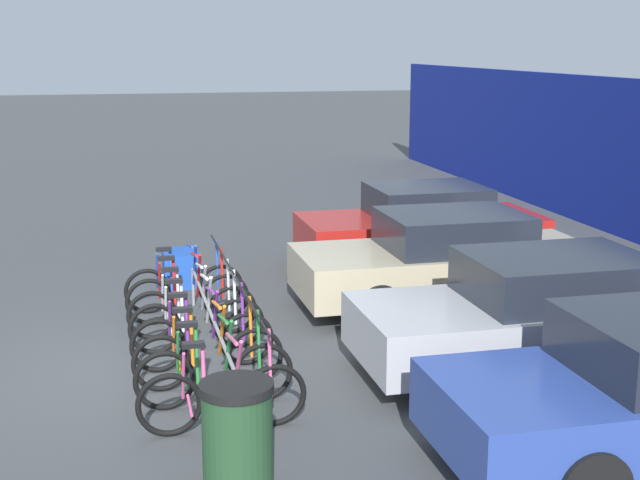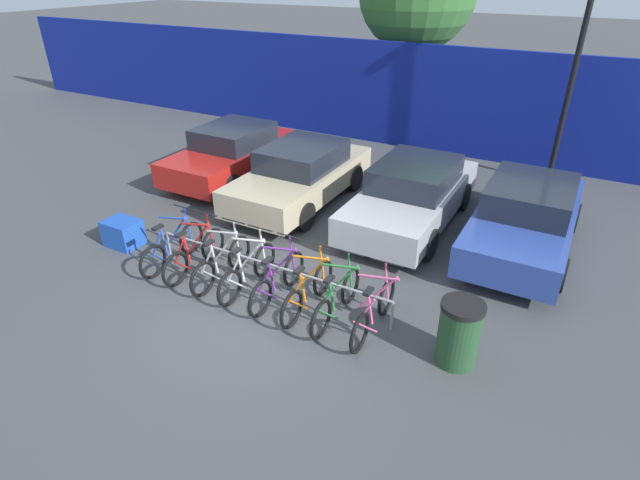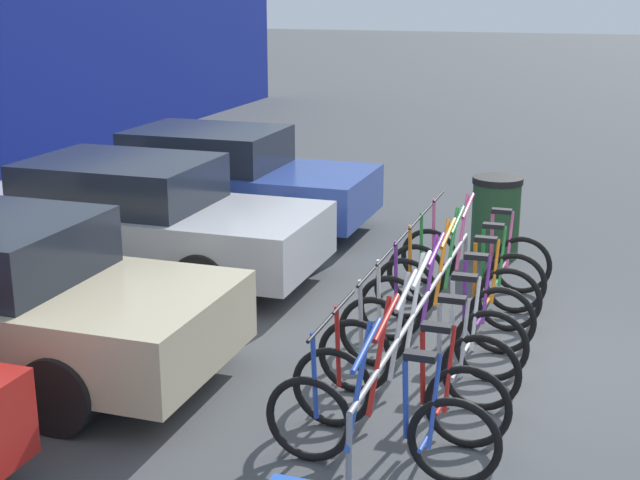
% 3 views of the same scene
% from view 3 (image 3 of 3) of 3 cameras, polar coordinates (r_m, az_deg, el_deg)
% --- Properties ---
extents(ground_plane, '(120.00, 120.00, 0.00)m').
position_cam_3_polar(ground_plane, '(8.45, 11.23, -7.54)').
color(ground_plane, '#424447').
extents(bike_rack, '(4.75, 0.04, 0.57)m').
position_cam_3_polar(bike_rack, '(8.22, 6.60, -4.25)').
color(bike_rack, gray).
rests_on(bike_rack, ground).
extents(bicycle_blue, '(0.68, 1.71, 1.05)m').
position_cam_3_polar(bicycle_blue, '(6.36, 3.84, -11.68)').
color(bicycle_blue, black).
rests_on(bicycle_blue, ground).
extents(bicycle_red, '(0.68, 1.71, 1.05)m').
position_cam_3_polar(bicycle_red, '(6.84, 5.04, -9.62)').
color(bicycle_red, black).
rests_on(bicycle_red, ground).
extents(bicycle_silver, '(0.68, 1.71, 1.05)m').
position_cam_3_polar(bicycle_silver, '(7.41, 6.21, -7.57)').
color(bicycle_silver, black).
rests_on(bicycle_silver, ground).
extents(bicycle_white, '(0.68, 1.71, 1.05)m').
position_cam_3_polar(bicycle_white, '(7.94, 7.13, -5.96)').
color(bicycle_white, black).
rests_on(bicycle_white, ground).
extents(bicycle_purple, '(0.68, 1.71, 1.05)m').
position_cam_3_polar(bicycle_purple, '(8.52, 7.99, -4.43)').
color(bicycle_purple, black).
rests_on(bicycle_purple, ground).
extents(bicycle_orange, '(0.68, 1.71, 1.05)m').
position_cam_3_polar(bicycle_orange, '(9.08, 8.70, -3.16)').
color(bicycle_orange, black).
rests_on(bicycle_orange, ground).
extents(bicycle_green, '(0.68, 1.71, 1.05)m').
position_cam_3_polar(bicycle_green, '(9.58, 9.26, -2.16)').
color(bicycle_green, black).
rests_on(bicycle_green, ground).
extents(bicycle_pink, '(0.68, 1.71, 1.05)m').
position_cam_3_polar(bicycle_pink, '(10.21, 9.88, -1.05)').
color(bicycle_pink, black).
rests_on(bicycle_pink, ground).
extents(car_silver, '(1.91, 4.48, 1.40)m').
position_cam_3_polar(car_silver, '(10.68, -12.10, 1.34)').
color(car_silver, '#B7B7BC').
rests_on(car_silver, ground).
extents(car_blue, '(1.91, 4.45, 1.40)m').
position_cam_3_polar(car_blue, '(12.74, -6.80, 3.93)').
color(car_blue, '#2D479E').
rests_on(car_blue, ground).
extents(trash_bin, '(0.63, 0.63, 1.03)m').
position_cam_3_polar(trash_bin, '(11.44, 11.18, 1.47)').
color(trash_bin, '#234728').
rests_on(trash_bin, ground).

